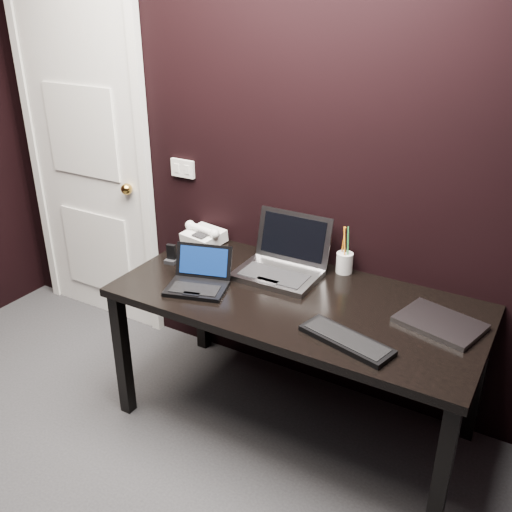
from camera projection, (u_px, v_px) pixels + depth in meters
The scene contains 11 objects.
wall_back at pixel (282, 151), 2.85m from camera, with size 4.00×4.00×0.00m, color black.
door at pixel (88, 164), 3.55m from camera, with size 0.99×0.10×2.14m.
wall_switch at pixel (183, 168), 3.20m from camera, with size 0.15×0.02×0.10m.
desk at pixel (296, 312), 2.67m from camera, with size 1.70×0.80×0.74m.
netbook at pixel (199, 280), 2.71m from camera, with size 0.34×0.32×0.18m.
silver_laptop at pixel (282, 264), 2.83m from camera, with size 0.40×0.37×0.28m.
ext_keyboard at pixel (346, 340), 2.29m from camera, with size 0.41×0.23×0.03m.
closed_laptop at pixel (440, 323), 2.41m from camera, with size 0.39×0.32×0.02m.
desk_phone at pixel (203, 236), 3.18m from camera, with size 0.25×0.22×0.12m.
mobile_phone at pixel (171, 256), 2.95m from camera, with size 0.06×0.06×0.10m.
pen_cup at pixel (344, 262), 2.85m from camera, with size 0.11×0.11×0.25m.
Camera 1 is at (1.29, -0.69, 2.03)m, focal length 40.00 mm.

